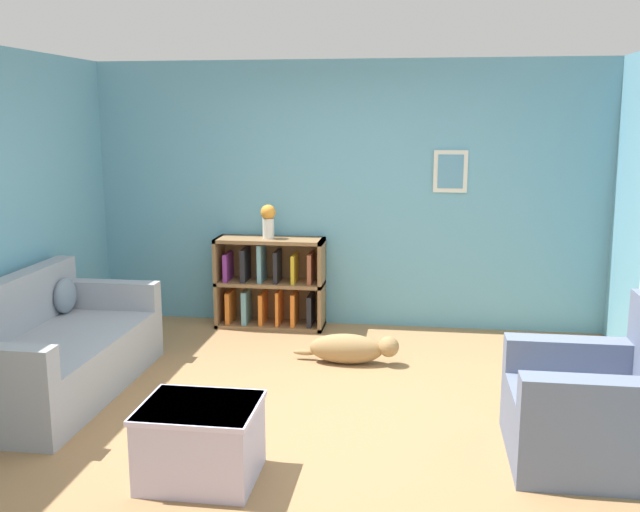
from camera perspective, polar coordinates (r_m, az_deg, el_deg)
name	(u,v)px	position (r m, az deg, el deg)	size (l,w,h in m)	color
ground_plane	(312,411)	(5.21, -0.64, -12.28)	(14.00, 14.00, 0.00)	#997047
wall_back	(347,195)	(7.05, 2.15, 4.88)	(5.60, 0.13, 2.60)	#609EB7
couch	(50,354)	(5.80, -20.82, -7.31)	(0.93, 1.93, 0.86)	#9399A3
bookshelf	(270,284)	(7.09, -4.01, -2.26)	(1.07, 0.36, 0.89)	olive
recliner_chair	(602,407)	(4.71, 21.64, -11.19)	(0.96, 0.91, 0.98)	slate
coffee_table	(200,440)	(4.28, -9.54, -14.29)	(0.67, 0.56, 0.45)	#BCB2D1
dog	(351,348)	(6.09, 2.50, -7.40)	(0.91, 0.23, 0.26)	#9E7A4C
vase	(268,219)	(6.95, -4.17, 2.94)	(0.15, 0.15, 0.33)	silver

